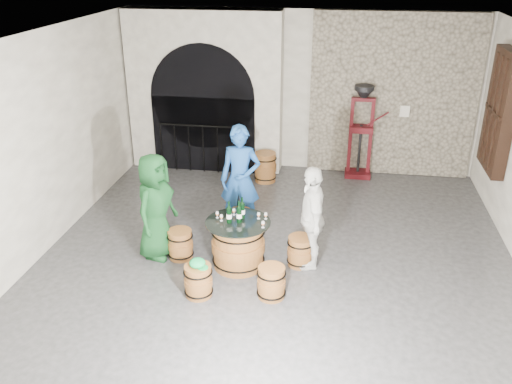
% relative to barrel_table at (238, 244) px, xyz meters
% --- Properties ---
extents(ground, '(8.00, 8.00, 0.00)m').
position_rel_barrel_table_xyz_m(ground, '(0.52, 0.06, -0.36)').
color(ground, '#2E2E30').
rests_on(ground, ground).
extents(wall_back, '(8.00, 0.00, 8.00)m').
position_rel_barrel_table_xyz_m(wall_back, '(0.52, 4.06, 1.24)').
color(wall_back, white).
rests_on(wall_back, ground).
extents(wall_front, '(8.00, 0.00, 8.00)m').
position_rel_barrel_table_xyz_m(wall_front, '(0.52, -3.94, 1.24)').
color(wall_front, white).
rests_on(wall_front, ground).
extents(wall_left, '(0.00, 8.00, 8.00)m').
position_rel_barrel_table_xyz_m(wall_left, '(-2.98, 0.06, 1.24)').
color(wall_left, white).
rests_on(wall_left, ground).
extents(ceiling, '(8.00, 8.00, 0.00)m').
position_rel_barrel_table_xyz_m(ceiling, '(0.52, 0.06, 2.84)').
color(ceiling, beige).
rests_on(ceiling, wall_back).
extents(stone_facing_panel, '(3.20, 0.12, 3.18)m').
position_rel_barrel_table_xyz_m(stone_facing_panel, '(2.32, 4.00, 1.24)').
color(stone_facing_panel, '#9E937E').
rests_on(stone_facing_panel, ground).
extents(arched_opening, '(3.10, 0.60, 3.19)m').
position_rel_barrel_table_xyz_m(arched_opening, '(-1.38, 3.80, 1.23)').
color(arched_opening, white).
rests_on(arched_opening, ground).
extents(shuttered_window, '(0.23, 1.10, 2.00)m').
position_rel_barrel_table_xyz_m(shuttered_window, '(3.90, 2.46, 1.44)').
color(shuttered_window, black).
rests_on(shuttered_window, wall_right).
extents(barrel_table, '(0.93, 0.93, 0.72)m').
position_rel_barrel_table_xyz_m(barrel_table, '(0.00, 0.00, 0.00)').
color(barrel_table, '#93562A').
rests_on(barrel_table, ground).
extents(barrel_stool_left, '(0.39, 0.39, 0.45)m').
position_rel_barrel_table_xyz_m(barrel_stool_left, '(-0.89, 0.09, -0.13)').
color(barrel_stool_left, '#93562A').
rests_on(barrel_stool_left, ground).
extents(barrel_stool_far, '(0.39, 0.39, 0.45)m').
position_rel_barrel_table_xyz_m(barrel_stool_far, '(-0.14, 0.89, -0.13)').
color(barrel_stool_far, '#93562A').
rests_on(barrel_stool_far, ground).
extents(barrel_stool_right, '(0.39, 0.39, 0.45)m').
position_rel_barrel_table_xyz_m(barrel_stool_right, '(0.88, 0.17, -0.13)').
color(barrel_stool_right, '#93562A').
rests_on(barrel_stool_right, ground).
extents(barrel_stool_near_right, '(0.39, 0.39, 0.45)m').
position_rel_barrel_table_xyz_m(barrel_stool_near_right, '(0.57, -0.69, -0.13)').
color(barrel_stool_near_right, '#93562A').
rests_on(barrel_stool_near_right, ground).
extents(barrel_stool_near_left, '(0.39, 0.39, 0.45)m').
position_rel_barrel_table_xyz_m(barrel_stool_near_left, '(-0.39, -0.81, -0.13)').
color(barrel_stool_near_left, '#93562A').
rests_on(barrel_stool_near_left, ground).
extents(green_cap, '(0.26, 0.21, 0.12)m').
position_rel_barrel_table_xyz_m(green_cap, '(-0.38, -0.81, 0.14)').
color(green_cap, '#0E9A46').
rests_on(green_cap, barrel_stool_near_left).
extents(person_green, '(0.70, 0.89, 1.61)m').
position_rel_barrel_table_xyz_m(person_green, '(-1.24, 0.12, 0.45)').
color(person_green, '#12421C').
rests_on(person_green, ground).
extents(person_blue, '(0.65, 0.43, 1.77)m').
position_rel_barrel_table_xyz_m(person_blue, '(-0.17, 1.12, 0.53)').
color(person_blue, '#1B4A94').
rests_on(person_blue, ground).
extents(person_white, '(0.54, 0.96, 1.54)m').
position_rel_barrel_table_xyz_m(person_white, '(1.02, 0.20, 0.41)').
color(person_white, silver).
rests_on(person_white, ground).
extents(wine_bottle_left, '(0.08, 0.08, 0.32)m').
position_rel_barrel_table_xyz_m(wine_bottle_left, '(-0.12, -0.04, 0.49)').
color(wine_bottle_left, black).
rests_on(wine_bottle_left, barrel_table).
extents(wine_bottle_center, '(0.08, 0.08, 0.32)m').
position_rel_barrel_table_xyz_m(wine_bottle_center, '(0.02, -0.01, 0.49)').
color(wine_bottle_center, black).
rests_on(wine_bottle_center, barrel_table).
extents(wine_bottle_right, '(0.08, 0.08, 0.32)m').
position_rel_barrel_table_xyz_m(wine_bottle_right, '(0.04, 0.13, 0.49)').
color(wine_bottle_right, black).
rests_on(wine_bottle_right, barrel_table).
extents(tasting_glass_a, '(0.05, 0.05, 0.10)m').
position_rel_barrel_table_xyz_m(tasting_glass_a, '(-0.24, -0.01, 0.41)').
color(tasting_glass_a, '#CD6527').
rests_on(tasting_glass_a, barrel_table).
extents(tasting_glass_b, '(0.05, 0.05, 0.10)m').
position_rel_barrel_table_xyz_m(tasting_glass_b, '(0.38, 0.14, 0.41)').
color(tasting_glass_b, '#CD6527').
rests_on(tasting_glass_b, barrel_table).
extents(tasting_glass_c, '(0.05, 0.05, 0.10)m').
position_rel_barrel_table_xyz_m(tasting_glass_c, '(-0.09, 0.20, 0.41)').
color(tasting_glass_c, '#CD6527').
rests_on(tasting_glass_c, barrel_table).
extents(tasting_glass_d, '(0.05, 0.05, 0.10)m').
position_rel_barrel_table_xyz_m(tasting_glass_d, '(0.27, 0.13, 0.41)').
color(tasting_glass_d, '#CD6527').
rests_on(tasting_glass_d, barrel_table).
extents(tasting_glass_e, '(0.05, 0.05, 0.10)m').
position_rel_barrel_table_xyz_m(tasting_glass_e, '(0.38, -0.12, 0.41)').
color(tasting_glass_e, '#CD6527').
rests_on(tasting_glass_e, barrel_table).
extents(tasting_glass_f, '(0.05, 0.05, 0.10)m').
position_rel_barrel_table_xyz_m(tasting_glass_f, '(-0.31, 0.07, 0.41)').
color(tasting_glass_f, '#CD6527').
rests_on(tasting_glass_f, barrel_table).
extents(side_barrel, '(0.45, 0.45, 0.59)m').
position_rel_barrel_table_xyz_m(side_barrel, '(-0.06, 3.18, -0.06)').
color(side_barrel, '#93562A').
rests_on(side_barrel, ground).
extents(corking_press, '(0.76, 0.41, 1.86)m').
position_rel_barrel_table_xyz_m(corking_press, '(1.76, 3.74, 0.72)').
color(corking_press, '#520D15').
rests_on(corking_press, ground).
extents(control_box, '(0.18, 0.10, 0.22)m').
position_rel_barrel_table_xyz_m(control_box, '(2.57, 3.92, 0.99)').
color(control_box, silver).
rests_on(control_box, wall_back).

